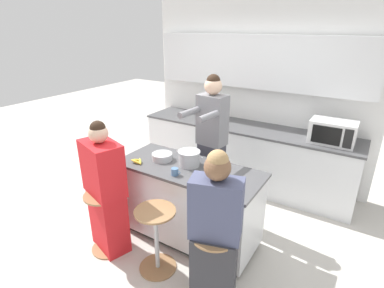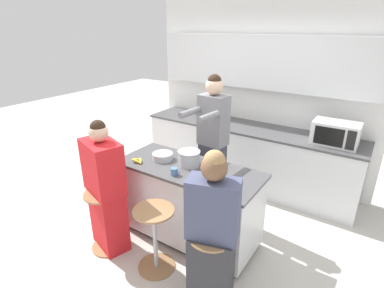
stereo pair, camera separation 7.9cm
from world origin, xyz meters
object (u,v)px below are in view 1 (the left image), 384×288
at_px(bar_stool_leftmost, 106,218).
at_px(person_cooking, 211,148).
at_px(coffee_cup_far, 197,178).
at_px(microwave, 333,132).
at_px(bar_stool_rightmost, 214,262).
at_px(banana_bunch, 137,161).
at_px(person_seated_near, 215,237).
at_px(kitchen_island, 189,203).
at_px(fruit_bowl, 162,157).
at_px(bar_stool_center, 156,236).
at_px(person_wrapped_blanket, 106,192).
at_px(coffee_cup_near, 175,172).
at_px(cooking_pot, 189,158).
at_px(potted_plant, 207,110).

relative_size(bar_stool_leftmost, person_cooking, 0.38).
relative_size(coffee_cup_far, microwave, 0.21).
distance_m(bar_stool_leftmost, bar_stool_rightmost, 1.28).
bearing_deg(banana_bunch, person_seated_near, -18.62).
height_order(kitchen_island, coffee_cup_far, coffee_cup_far).
bearing_deg(fruit_bowl, person_cooking, 57.47).
bearing_deg(fruit_bowl, bar_stool_rightmost, -31.28).
distance_m(bar_stool_center, person_seated_near, 0.71).
distance_m(bar_stool_center, bar_stool_rightmost, 0.64).
distance_m(bar_stool_center, fruit_bowl, 0.89).
height_order(person_cooking, microwave, person_cooking).
relative_size(bar_stool_rightmost, person_wrapped_blanket, 0.47).
xyz_separation_m(bar_stool_center, person_cooking, (-0.02, 1.14, 0.53)).
bearing_deg(person_cooking, coffee_cup_far, -65.95).
bearing_deg(banana_bunch, coffee_cup_near, -1.38).
bearing_deg(person_seated_near, fruit_bowl, 132.06).
bearing_deg(cooking_pot, banana_bunch, -153.16).
height_order(kitchen_island, person_wrapped_blanket, person_wrapped_blanket).
xyz_separation_m(bar_stool_leftmost, fruit_bowl, (0.28, 0.66, 0.54)).
relative_size(banana_bunch, microwave, 0.29).
bearing_deg(bar_stool_leftmost, coffee_cup_near, 34.83).
height_order(cooking_pot, coffee_cup_near, cooking_pot).
xyz_separation_m(kitchen_island, person_seated_near, (0.65, -0.61, 0.22)).
bearing_deg(bar_stool_center, person_cooking, 91.17).
bearing_deg(bar_stool_center, coffee_cup_far, 58.70).
bearing_deg(banana_bunch, coffee_cup_far, -0.17).
bearing_deg(bar_stool_leftmost, coffee_cup_far, 26.67).
height_order(person_seated_near, coffee_cup_far, person_seated_near).
relative_size(banana_bunch, potted_plant, 0.59).
bearing_deg(fruit_bowl, coffee_cup_far, -20.35).
relative_size(person_wrapped_blanket, coffee_cup_near, 13.80).
bearing_deg(coffee_cup_near, person_cooking, 89.83).
height_order(bar_stool_rightmost, fruit_bowl, fruit_bowl).
relative_size(bar_stool_leftmost, bar_stool_rightmost, 1.00).
relative_size(coffee_cup_near, potted_plant, 0.40).
distance_m(person_seated_near, fruit_bowl, 1.22).
distance_m(kitchen_island, coffee_cup_far, 0.57).
height_order(bar_stool_leftmost, fruit_bowl, fruit_bowl).
distance_m(person_seated_near, microwave, 2.22).
distance_m(coffee_cup_near, coffee_cup_far, 0.26).
bearing_deg(bar_stool_leftmost, banana_bunch, 77.37).
bearing_deg(banana_bunch, person_wrapped_blanket, -103.92).
relative_size(person_seated_near, cooking_pot, 4.43).
xyz_separation_m(kitchen_island, banana_bunch, (-0.54, -0.21, 0.47)).
xyz_separation_m(kitchen_island, microwave, (1.18, 1.52, 0.62)).
bearing_deg(coffee_cup_near, fruit_bowl, 145.63).
xyz_separation_m(person_wrapped_blanket, coffee_cup_far, (0.87, 0.40, 0.24)).
height_order(person_wrapped_blanket, microwave, person_wrapped_blanket).
bearing_deg(microwave, bar_stool_rightmost, -104.30).
xyz_separation_m(bar_stool_rightmost, person_cooking, (-0.66, 1.15, 0.53)).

